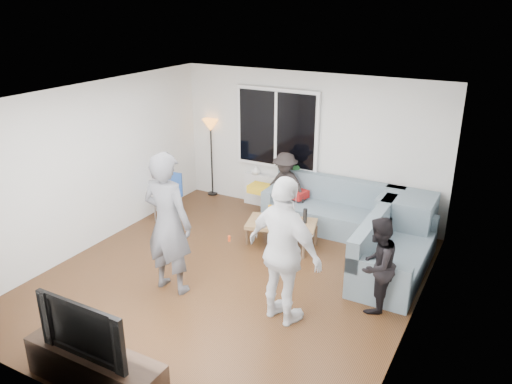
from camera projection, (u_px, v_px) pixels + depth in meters
The scene contains 32 objects.
floor at pixel (230, 280), 7.26m from camera, with size 5.00×5.50×0.04m, color #56351C.
ceiling at pixel (226, 96), 6.31m from camera, with size 5.00×5.50×0.04m, color white.
wall_back at pixel (309, 145), 9.06m from camera, with size 5.00×0.04×2.60m, color silver.
wall_front at pixel (67, 293), 4.52m from camera, with size 5.00×0.04×2.60m, color silver.
wall_left at pixel (91, 167), 7.91m from camera, with size 0.04×5.50×2.60m, color silver.
wall_right at pixel (419, 233), 5.66m from camera, with size 0.04×5.50×2.60m, color silver.
window_frame at pixel (277, 129), 9.17m from camera, with size 1.62×0.06×1.47m, color white.
window_glass at pixel (276, 129), 9.14m from camera, with size 1.50×0.02×1.35m, color black.
window_mullion at pixel (276, 129), 9.13m from camera, with size 0.05×0.03×1.35m, color white.
radiator at pixel (275, 193), 9.58m from camera, with size 1.30×0.12×0.62m, color silver.
potted_plant at pixel (295, 173), 9.20m from camera, with size 0.18×0.15×0.33m, color #265F2B.
vase at pixel (256, 170), 9.60m from camera, with size 0.16×0.16×0.17m, color white.
sofa_back_section at pixel (331, 206), 8.67m from camera, with size 2.30×0.85×0.85m, color slate, non-canonical shape.
sofa_right_section at pixel (396, 247), 7.25m from camera, with size 0.85×2.00×0.85m, color slate, non-canonical shape.
sofa_corner at pixel (405, 221), 8.10m from camera, with size 0.85×0.85×0.85m, color slate.
cushion_yellow at pixel (260, 188), 9.24m from camera, with size 0.38×0.32×0.14m, color yellow.
cushion_red at pixel (296, 194), 8.99m from camera, with size 0.36×0.30×0.13m, color maroon.
coffee_table at pixel (281, 233), 8.18m from camera, with size 1.10×0.60×0.40m, color #A37B4E.
pitcher at pixel (281, 218), 8.06m from camera, with size 0.17×0.17×0.17m, color maroon.
side_chair at pixel (168, 198), 9.03m from camera, with size 0.40×0.40×0.86m, color #244D9F, non-canonical shape.
floor_lamp at pixel (212, 158), 10.09m from camera, with size 0.32×0.32×1.56m, color orange, non-canonical shape.
player_left at pixel (168, 223), 6.66m from camera, with size 0.72×0.47×1.98m, color #4B4B50.
player_right at pixel (284, 252), 6.01m from camera, with size 1.11×0.46×1.89m, color silver.
spectator_right at pixel (377, 265), 6.33m from camera, with size 0.62×0.48×1.27m, color black.
spectator_back at pixel (285, 186), 9.02m from camera, with size 0.80×0.46×1.25m, color black.
tv_console at pixel (96, 369), 5.17m from camera, with size 1.60×0.40×0.44m, color #36251B.
television at pixel (89, 325), 4.97m from camera, with size 1.09×0.14×0.63m, color black.
bottle_e at pixel (305, 216), 8.05m from camera, with size 0.07×0.07×0.24m, color black.
bottle_c at pixel (291, 213), 8.17m from camera, with size 0.07×0.07×0.22m, color black.
bottle_d at pixel (295, 221), 7.89m from camera, with size 0.07×0.07×0.22m, color orange.
bottle_b at pixel (272, 215), 8.06m from camera, with size 0.08×0.08×0.27m, color green.
bottle_a at pixel (270, 211), 8.29m from camera, with size 0.07×0.07×0.20m, color #F9A30E.
Camera 1 is at (3.35, -5.37, 3.77)m, focal length 35.39 mm.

